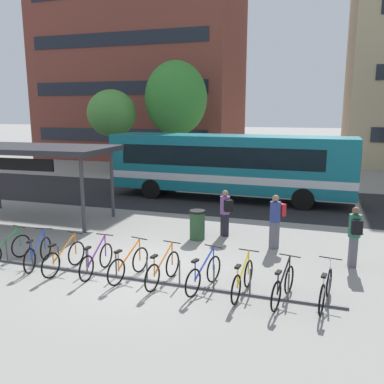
{
  "coord_description": "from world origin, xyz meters",
  "views": [
    {
      "loc": [
        4.6,
        -9.79,
        4.41
      ],
      "look_at": [
        0.19,
        4.18,
        1.45
      ],
      "focal_mm": 38.01,
      "sensor_mm": 36.0,
      "label": 1
    }
  ],
  "objects_px": {
    "parked_bicycle_black_8": "(283,286)",
    "commuter_black_pack_2": "(225,210)",
    "parked_bicycle_white_9": "(326,290)",
    "street_tree_2": "(176,98)",
    "parked_bicycle_purple_3": "(97,261)",
    "parked_bicycle_orange_2": "(64,258)",
    "commuter_red_pack_1": "(276,218)",
    "parked_bicycle_orange_4": "(129,265)",
    "parked_bicycle_blue_1": "(38,253)",
    "transit_shelter": "(32,151)",
    "city_bus": "(230,164)",
    "parked_bicycle_green_0": "(6,250)",
    "parked_bicycle_blue_6": "(204,275)",
    "street_tree_0": "(112,114)",
    "commuter_black_pack_0": "(355,233)",
    "parked_bicycle_yellow_7": "(242,280)",
    "parked_bicycle_orange_5": "(163,270)",
    "trash_bin": "(197,225)"
  },
  "relations": [
    {
      "from": "parked_bicycle_yellow_7",
      "to": "parked_bicycle_blue_6",
      "type": "bearing_deg",
      "value": 93.94
    },
    {
      "from": "parked_bicycle_black_8",
      "to": "street_tree_0",
      "type": "relative_size",
      "value": 0.29
    },
    {
      "from": "transit_shelter",
      "to": "commuter_black_pack_2",
      "type": "xyz_separation_m",
      "value": [
        7.92,
        0.1,
        -1.86
      ]
    },
    {
      "from": "parked_bicycle_green_0",
      "to": "parked_bicycle_blue_6",
      "type": "height_order",
      "value": "same"
    },
    {
      "from": "parked_bicycle_blue_1",
      "to": "commuter_black_pack_2",
      "type": "distance_m",
      "value": 6.31
    },
    {
      "from": "parked_bicycle_white_9",
      "to": "street_tree_0",
      "type": "relative_size",
      "value": 0.29
    },
    {
      "from": "parked_bicycle_blue_1",
      "to": "commuter_black_pack_0",
      "type": "distance_m",
      "value": 9.03
    },
    {
      "from": "city_bus",
      "to": "street_tree_0",
      "type": "distance_m",
      "value": 11.86
    },
    {
      "from": "parked_bicycle_orange_4",
      "to": "commuter_red_pack_1",
      "type": "relative_size",
      "value": 0.96
    },
    {
      "from": "parked_bicycle_blue_6",
      "to": "street_tree_0",
      "type": "relative_size",
      "value": 0.29
    },
    {
      "from": "parked_bicycle_purple_3",
      "to": "street_tree_2",
      "type": "bearing_deg",
      "value": 13.3
    },
    {
      "from": "commuter_red_pack_1",
      "to": "street_tree_0",
      "type": "relative_size",
      "value": 0.3
    },
    {
      "from": "parked_bicycle_blue_1",
      "to": "commuter_black_pack_2",
      "type": "bearing_deg",
      "value": -58.46
    },
    {
      "from": "street_tree_0",
      "to": "parked_bicycle_yellow_7",
      "type": "bearing_deg",
      "value": -53.37
    },
    {
      "from": "parked_bicycle_purple_3",
      "to": "parked_bicycle_orange_4",
      "type": "distance_m",
      "value": 0.97
    },
    {
      "from": "city_bus",
      "to": "parked_bicycle_purple_3",
      "type": "bearing_deg",
      "value": -96.15
    },
    {
      "from": "parked_bicycle_orange_2",
      "to": "parked_bicycle_purple_3",
      "type": "height_order",
      "value": "same"
    },
    {
      "from": "parked_bicycle_orange_5",
      "to": "commuter_black_pack_0",
      "type": "relative_size",
      "value": 0.97
    },
    {
      "from": "city_bus",
      "to": "parked_bicycle_black_8",
      "type": "distance_m",
      "value": 11.34
    },
    {
      "from": "parked_bicycle_yellow_7",
      "to": "commuter_black_pack_0",
      "type": "relative_size",
      "value": 0.97
    },
    {
      "from": "parked_bicycle_orange_2",
      "to": "commuter_red_pack_1",
      "type": "distance_m",
      "value": 6.57
    },
    {
      "from": "parked_bicycle_orange_2",
      "to": "trash_bin",
      "type": "bearing_deg",
      "value": -28.03
    },
    {
      "from": "parked_bicycle_green_0",
      "to": "commuter_black_pack_0",
      "type": "relative_size",
      "value": 0.96
    },
    {
      "from": "parked_bicycle_white_9",
      "to": "street_tree_2",
      "type": "distance_m",
      "value": 21.76
    },
    {
      "from": "city_bus",
      "to": "street_tree_2",
      "type": "height_order",
      "value": "street_tree_2"
    },
    {
      "from": "commuter_red_pack_1",
      "to": "parked_bicycle_green_0",
      "type": "bearing_deg",
      "value": -24.28
    },
    {
      "from": "parked_bicycle_blue_1",
      "to": "street_tree_2",
      "type": "relative_size",
      "value": 0.22
    },
    {
      "from": "city_bus",
      "to": "parked_bicycle_green_0",
      "type": "distance_m",
      "value": 11.5
    },
    {
      "from": "parked_bicycle_white_9",
      "to": "street_tree_2",
      "type": "height_order",
      "value": "street_tree_2"
    },
    {
      "from": "trash_bin",
      "to": "parked_bicycle_green_0",
      "type": "bearing_deg",
      "value": -141.1
    },
    {
      "from": "parked_bicycle_blue_1",
      "to": "street_tree_0",
      "type": "xyz_separation_m",
      "value": [
        -6.53,
        16.69,
        3.8
      ]
    },
    {
      "from": "parked_bicycle_blue_1",
      "to": "parked_bicycle_black_8",
      "type": "xyz_separation_m",
      "value": [
        6.9,
        -0.15,
        0.0
      ]
    },
    {
      "from": "parked_bicycle_black_8",
      "to": "commuter_black_pack_2",
      "type": "distance_m",
      "value": 5.2
    },
    {
      "from": "parked_bicycle_blue_1",
      "to": "street_tree_2",
      "type": "xyz_separation_m",
      "value": [
        -2.41,
        18.54,
        4.84
      ]
    },
    {
      "from": "city_bus",
      "to": "parked_bicycle_purple_3",
      "type": "distance_m",
      "value": 10.69
    },
    {
      "from": "parked_bicycle_green_0",
      "to": "parked_bicycle_blue_1",
      "type": "xyz_separation_m",
      "value": [
        1.07,
        0.03,
        0.0
      ]
    },
    {
      "from": "parked_bicycle_yellow_7",
      "to": "commuter_black_pack_2",
      "type": "distance_m",
      "value": 4.76
    },
    {
      "from": "street_tree_0",
      "to": "parked_bicycle_blue_1",
      "type": "bearing_deg",
      "value": -68.64
    },
    {
      "from": "street_tree_0",
      "to": "street_tree_2",
      "type": "distance_m",
      "value": 4.64
    },
    {
      "from": "city_bus",
      "to": "parked_bicycle_white_9",
      "type": "xyz_separation_m",
      "value": [
        4.54,
        -10.54,
        -1.39
      ]
    },
    {
      "from": "parked_bicycle_green_0",
      "to": "commuter_black_pack_0",
      "type": "distance_m",
      "value": 10.07
    },
    {
      "from": "parked_bicycle_orange_2",
      "to": "parked_bicycle_black_8",
      "type": "bearing_deg",
      "value": -83.61
    },
    {
      "from": "parked_bicycle_black_8",
      "to": "commuter_red_pack_1",
      "type": "relative_size",
      "value": 0.96
    },
    {
      "from": "parked_bicycle_purple_3",
      "to": "parked_bicycle_orange_4",
      "type": "xyz_separation_m",
      "value": [
        0.97,
        -0.0,
        0.0
      ]
    },
    {
      "from": "parked_bicycle_blue_1",
      "to": "commuter_red_pack_1",
      "type": "distance_m",
      "value": 7.31
    },
    {
      "from": "parked_bicycle_orange_2",
      "to": "street_tree_2",
      "type": "height_order",
      "value": "street_tree_2"
    },
    {
      "from": "parked_bicycle_orange_4",
      "to": "trash_bin",
      "type": "distance_m",
      "value": 3.85
    },
    {
      "from": "parked_bicycle_green_0",
      "to": "parked_bicycle_orange_4",
      "type": "distance_m",
      "value": 3.94
    },
    {
      "from": "parked_bicycle_orange_5",
      "to": "transit_shelter",
      "type": "distance_m",
      "value": 8.85
    },
    {
      "from": "city_bus",
      "to": "parked_bicycle_orange_5",
      "type": "bearing_deg",
      "value": -85.54
    }
  ]
}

